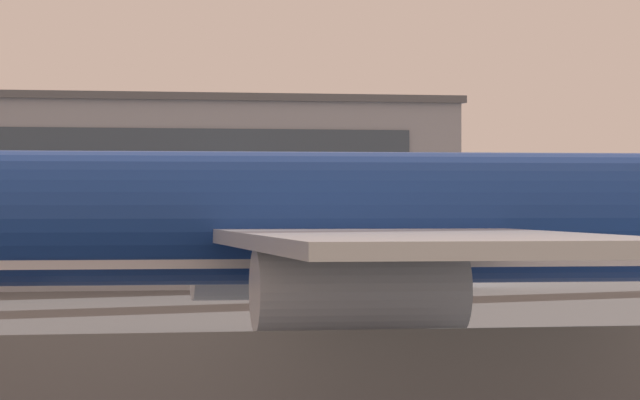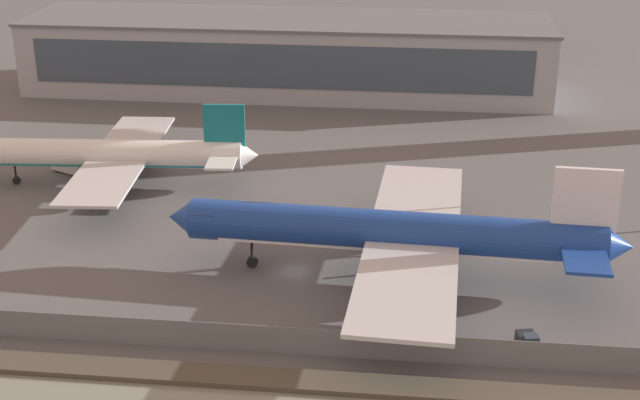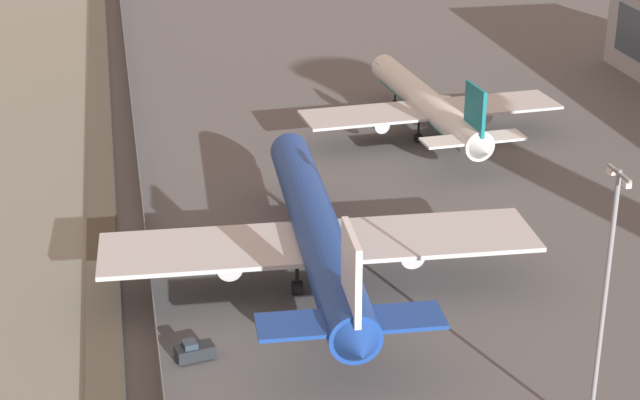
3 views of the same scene
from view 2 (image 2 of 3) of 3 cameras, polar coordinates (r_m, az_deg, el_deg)
The scene contains 8 objects.
ground_plane at distance 94.64m, azimuth -1.58°, elevation -4.60°, with size 500.00×500.00×0.00m, color #565659.
shoreline_seawall at distance 77.05m, azimuth -3.74°, elevation -11.34°, with size 320.00×3.00×0.50m.
perimeter_fence at distance 80.18m, azimuth -3.20°, elevation -8.90°, with size 280.00×0.10×2.74m.
cargo_jet_blue at distance 91.48m, azimuth 5.12°, elevation -2.15°, with size 47.78×41.16×13.35m.
passenger_jet_white_teal at distance 118.94m, azimuth -13.22°, elevation 2.85°, with size 39.86×34.40×11.32m.
baggage_tug at distance 82.78m, azimuth 13.22°, elevation -8.90°, with size 2.24×3.46×1.80m.
ops_van at distance 126.03m, azimuth -15.69°, elevation 2.25°, with size 5.59×4.19×2.48m.
terminal_building at distance 161.12m, azimuth -2.09°, elevation 9.34°, with size 92.33×22.48×12.89m.
Camera 2 is at (12.13, -83.38, 43.10)m, focal length 50.00 mm.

